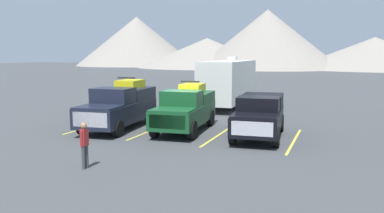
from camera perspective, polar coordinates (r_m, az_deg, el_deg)
ground_plane at (r=19.90m, az=-1.03°, el=-3.79°), size 240.00×240.00×0.00m
pickup_truck_a at (r=21.29m, az=-10.48°, el=0.17°), size 2.64×5.99×2.69m
pickup_truck_b at (r=20.15m, az=-0.91°, el=-0.24°), size 2.56×5.58×2.54m
pickup_truck_c at (r=18.94m, az=9.86°, el=-1.13°), size 2.55×5.42×2.01m
lot_stripe_a at (r=22.48m, az=-14.00°, el=-2.66°), size 0.12×5.50×0.01m
lot_stripe_b at (r=20.63m, az=-5.72°, el=-3.40°), size 0.12×5.50×0.01m
lot_stripe_c at (r=19.29m, az=3.96°, el=-4.17°), size 0.12×5.50×0.01m
lot_stripe_d at (r=18.58m, az=14.75°, el=-4.88°), size 0.12×5.50×0.01m
camper_trailer_a at (r=28.84m, az=5.37°, el=3.76°), size 2.71×9.22×3.74m
person_a at (r=14.05m, az=-15.50°, el=-5.07°), size 0.22×0.36×1.63m
mountain_ridge at (r=108.99m, az=12.61°, el=8.79°), size 152.02×48.10×15.71m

